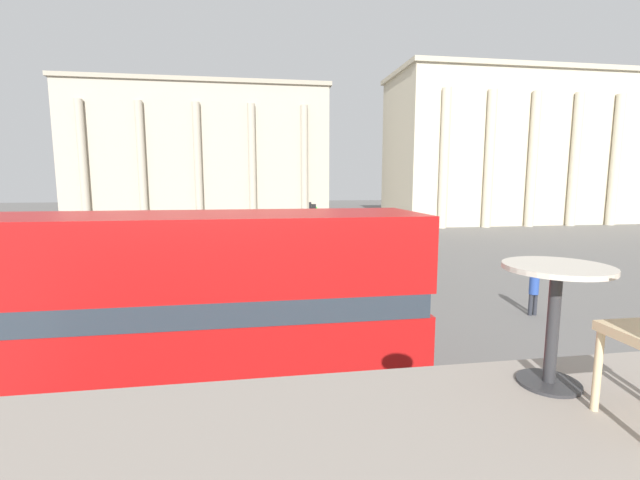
{
  "coord_description": "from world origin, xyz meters",
  "views": [
    {
      "loc": [
        -0.85,
        -2.53,
        4.78
      ],
      "look_at": [
        1.96,
        15.25,
        2.28
      ],
      "focal_mm": 24.0,
      "sensor_mm": 36.0,
      "label": 1
    }
  ],
  "objects_px": {
    "double_decker_bus": "(132,309)",
    "pedestrian_yellow": "(246,228)",
    "traffic_light_mid": "(312,228)",
    "pedestrian_olive": "(425,267)",
    "plaza_building_left": "(204,153)",
    "traffic_light_near": "(241,264)",
    "cafe_dining_table": "(555,298)",
    "plaza_building_right": "(521,150)",
    "pedestrian_blue": "(534,290)"
  },
  "relations": [
    {
      "from": "traffic_light_near",
      "to": "pedestrian_olive",
      "type": "xyz_separation_m",
      "value": [
        7.97,
        4.22,
        -1.22
      ]
    },
    {
      "from": "traffic_light_near",
      "to": "pedestrian_olive",
      "type": "bearing_deg",
      "value": 27.9
    },
    {
      "from": "plaza_building_right",
      "to": "traffic_light_mid",
      "type": "height_order",
      "value": "plaza_building_right"
    },
    {
      "from": "cafe_dining_table",
      "to": "plaza_building_left",
      "type": "relative_size",
      "value": 0.02
    },
    {
      "from": "plaza_building_left",
      "to": "traffic_light_mid",
      "type": "bearing_deg",
      "value": -76.73
    },
    {
      "from": "pedestrian_blue",
      "to": "pedestrian_olive",
      "type": "distance_m",
      "value": 4.86
    },
    {
      "from": "traffic_light_mid",
      "to": "cafe_dining_table",
      "type": "bearing_deg",
      "value": -93.58
    },
    {
      "from": "traffic_light_near",
      "to": "plaza_building_left",
      "type": "bearing_deg",
      "value": 97.17
    },
    {
      "from": "plaza_building_left",
      "to": "pedestrian_olive",
      "type": "bearing_deg",
      "value": -71.99
    },
    {
      "from": "plaza_building_left",
      "to": "pedestrian_yellow",
      "type": "relative_size",
      "value": 20.35
    },
    {
      "from": "traffic_light_near",
      "to": "double_decker_bus",
      "type": "bearing_deg",
      "value": -111.03
    },
    {
      "from": "traffic_light_mid",
      "to": "pedestrian_olive",
      "type": "distance_m",
      "value": 5.98
    },
    {
      "from": "double_decker_bus",
      "to": "plaza_building_left",
      "type": "xyz_separation_m",
      "value": [
        -3.96,
        51.91,
        6.09
      ]
    },
    {
      "from": "pedestrian_yellow",
      "to": "double_decker_bus",
      "type": "bearing_deg",
      "value": 19.6
    },
    {
      "from": "plaza_building_left",
      "to": "pedestrian_blue",
      "type": "bearing_deg",
      "value": -71.03
    },
    {
      "from": "plaza_building_right",
      "to": "traffic_light_mid",
      "type": "bearing_deg",
      "value": -138.18
    },
    {
      "from": "double_decker_bus",
      "to": "plaza_building_right",
      "type": "distance_m",
      "value": 50.88
    },
    {
      "from": "double_decker_bus",
      "to": "pedestrian_olive",
      "type": "bearing_deg",
      "value": 38.76
    },
    {
      "from": "pedestrian_yellow",
      "to": "plaza_building_right",
      "type": "bearing_deg",
      "value": 132.26
    },
    {
      "from": "plaza_building_right",
      "to": "traffic_light_near",
      "type": "xyz_separation_m",
      "value": [
        -31.47,
        -32.87,
        -6.18
      ]
    },
    {
      "from": "pedestrian_yellow",
      "to": "pedestrian_olive",
      "type": "bearing_deg",
      "value": 47.96
    },
    {
      "from": "cafe_dining_table",
      "to": "traffic_light_near",
      "type": "relative_size",
      "value": 0.22
    },
    {
      "from": "plaza_building_left",
      "to": "plaza_building_right",
      "type": "bearing_deg",
      "value": -20.55
    },
    {
      "from": "double_decker_bus",
      "to": "pedestrian_olive",
      "type": "relative_size",
      "value": 6.88
    },
    {
      "from": "pedestrian_olive",
      "to": "traffic_light_mid",
      "type": "bearing_deg",
      "value": 109.05
    },
    {
      "from": "pedestrian_olive",
      "to": "cafe_dining_table",
      "type": "bearing_deg",
      "value": -144.58
    },
    {
      "from": "cafe_dining_table",
      "to": "plaza_building_right",
      "type": "height_order",
      "value": "plaza_building_right"
    },
    {
      "from": "plaza_building_right",
      "to": "pedestrian_blue",
      "type": "bearing_deg",
      "value": -122.8
    },
    {
      "from": "double_decker_bus",
      "to": "plaza_building_left",
      "type": "bearing_deg",
      "value": 90.06
    },
    {
      "from": "traffic_light_mid",
      "to": "pedestrian_olive",
      "type": "xyz_separation_m",
      "value": [
        4.63,
        -3.48,
        -1.49
      ]
    },
    {
      "from": "double_decker_bus",
      "to": "pedestrian_olive",
      "type": "distance_m",
      "value": 13.63
    },
    {
      "from": "pedestrian_blue",
      "to": "pedestrian_yellow",
      "type": "relative_size",
      "value": 1.0
    },
    {
      "from": "traffic_light_mid",
      "to": "pedestrian_blue",
      "type": "distance_m",
      "value": 10.51
    },
    {
      "from": "double_decker_bus",
      "to": "plaza_building_right",
      "type": "relative_size",
      "value": 0.37
    },
    {
      "from": "traffic_light_near",
      "to": "pedestrian_blue",
      "type": "relative_size",
      "value": 2.05
    },
    {
      "from": "cafe_dining_table",
      "to": "traffic_light_mid",
      "type": "xyz_separation_m",
      "value": [
        1.19,
        19.03,
        -1.67
      ]
    },
    {
      "from": "double_decker_bus",
      "to": "plaza_building_left",
      "type": "height_order",
      "value": "plaza_building_left"
    },
    {
      "from": "cafe_dining_table",
      "to": "pedestrian_olive",
      "type": "bearing_deg",
      "value": 69.47
    },
    {
      "from": "traffic_light_mid",
      "to": "plaza_building_right",
      "type": "bearing_deg",
      "value": 41.82
    },
    {
      "from": "double_decker_bus",
      "to": "pedestrian_yellow",
      "type": "xyz_separation_m",
      "value": [
        1.75,
        27.04,
        -1.41
      ]
    },
    {
      "from": "traffic_light_near",
      "to": "pedestrian_blue",
      "type": "height_order",
      "value": "traffic_light_near"
    },
    {
      "from": "double_decker_bus",
      "to": "plaza_building_left",
      "type": "distance_m",
      "value": 52.41
    },
    {
      "from": "plaza_building_left",
      "to": "pedestrian_yellow",
      "type": "distance_m",
      "value": 26.59
    },
    {
      "from": "plaza_building_right",
      "to": "pedestrian_blue",
      "type": "relative_size",
      "value": 19.28
    },
    {
      "from": "cafe_dining_table",
      "to": "traffic_light_mid",
      "type": "height_order",
      "value": "cafe_dining_table"
    },
    {
      "from": "plaza_building_left",
      "to": "double_decker_bus",
      "type": "bearing_deg",
      "value": -85.64
    },
    {
      "from": "traffic_light_near",
      "to": "pedestrian_yellow",
      "type": "relative_size",
      "value": 2.05
    },
    {
      "from": "plaza_building_left",
      "to": "pedestrian_olive",
      "type": "xyz_separation_m",
      "value": [
        13.87,
        -42.65,
        -7.47
      ]
    },
    {
      "from": "double_decker_bus",
      "to": "pedestrian_yellow",
      "type": "height_order",
      "value": "double_decker_bus"
    },
    {
      "from": "pedestrian_blue",
      "to": "pedestrian_olive",
      "type": "height_order",
      "value": "pedestrian_olive"
    }
  ]
}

